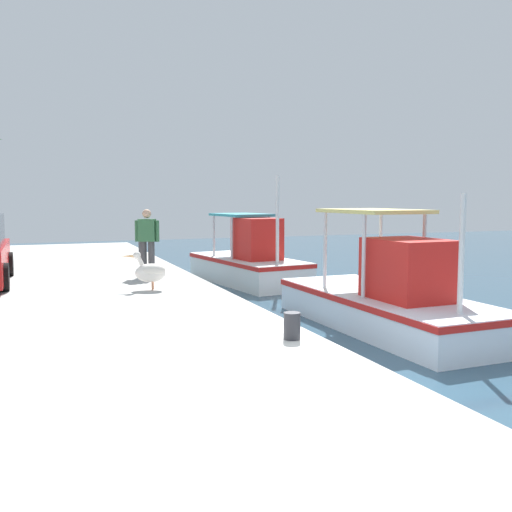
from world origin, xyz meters
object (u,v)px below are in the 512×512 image
at_px(fisherman_standing, 147,239).
at_px(mooring_bollard_nearest, 142,249).
at_px(pelican, 150,271).
at_px(fishing_boat_nearest, 249,262).
at_px(fishing_boat_second, 390,300).
at_px(mooring_bollard_second, 292,326).

height_order(fisherman_standing, mooring_bollard_nearest, fisherman_standing).
bearing_deg(mooring_bollard_nearest, pelican, -8.27).
distance_m(pelican, mooring_bollard_nearest, 7.14).
relative_size(pelican, mooring_bollard_nearest, 1.95).
relative_size(fishing_boat_nearest, pelican, 5.43).
xyz_separation_m(fishing_boat_second, mooring_bollard_nearest, (-9.12, -3.57, 0.41)).
distance_m(fishing_boat_second, fisherman_standing, 6.09).
bearing_deg(mooring_bollard_second, pelican, -168.39).
xyz_separation_m(fishing_boat_second, pelican, (-2.05, -4.60, 0.56)).
xyz_separation_m(mooring_bollard_nearest, mooring_bollard_second, (12.06, 0.00, -0.06)).
xyz_separation_m(fishing_boat_nearest, mooring_bollard_second, (10.13, -3.10, 0.30)).
bearing_deg(fishing_boat_second, mooring_bollard_second, -50.47).
bearing_deg(pelican, mooring_bollard_nearest, 171.73).
bearing_deg(mooring_bollard_nearest, mooring_bollard_second, 0.00).
bearing_deg(mooring_bollard_second, fishing_boat_second, 129.53).
bearing_deg(pelican, mooring_bollard_second, 11.61).
height_order(fishing_boat_second, pelican, fishing_boat_second).
relative_size(pelican, fisherman_standing, 0.58).
xyz_separation_m(fisherman_standing, mooring_bollard_nearest, (-4.90, 0.69, -0.67)).
xyz_separation_m(fishing_boat_nearest, mooring_bollard_nearest, (-1.93, -3.10, 0.36)).
distance_m(fishing_boat_second, mooring_bollard_nearest, 9.80).
height_order(pelican, mooring_bollard_second, pelican).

